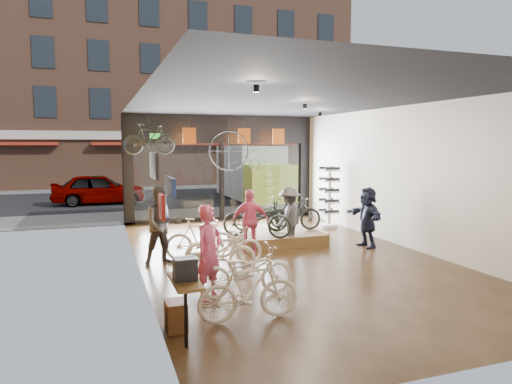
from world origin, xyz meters
name	(u,v)px	position (x,y,z in m)	size (l,w,h in m)	color
ground_plane	(285,257)	(0.00, 0.00, -0.02)	(7.00, 12.00, 0.04)	black
ceiling	(286,100)	(0.00, 0.00, 3.82)	(7.00, 12.00, 0.04)	black
wall_left	(136,184)	(-3.52, 0.00, 1.90)	(0.04, 12.00, 3.80)	#99621F
wall_right	(406,177)	(3.52, 0.00, 1.90)	(0.04, 12.00, 3.80)	beige
wall_back	(482,218)	(0.00, -6.02, 1.90)	(7.00, 0.04, 3.80)	beige
storefront	(222,168)	(0.00, 6.00, 1.90)	(7.00, 0.26, 3.80)	black
exit_sign	(155,136)	(-2.40, 5.88, 3.05)	(0.35, 0.06, 0.18)	#198C26
street_road	(180,194)	(0.00, 15.00, -0.01)	(30.00, 18.00, 0.02)	black
sidewalk_near	(214,213)	(0.00, 7.20, 0.06)	(30.00, 2.40, 0.12)	slate
sidewalk_far	(169,187)	(0.00, 19.00, 0.06)	(30.00, 2.00, 0.12)	slate
opposite_building	(162,81)	(0.00, 21.50, 7.00)	(26.00, 5.00, 14.00)	brown
street_car	(99,189)	(-4.26, 12.00, 0.71)	(1.67, 4.15, 1.41)	gray
box_truck	(256,173)	(3.07, 11.00, 1.34)	(2.26, 6.79, 2.68)	silver
floor_bike_1	(249,290)	(-2.14, -3.61, 0.49)	(0.47, 1.65, 0.99)	beige
floor_bike_2	(246,271)	(-1.81, -2.47, 0.47)	(0.62, 1.78, 0.93)	beige
floor_bike_3	(219,256)	(-2.04, -1.42, 0.52)	(0.49, 1.72, 1.03)	beige
floor_bike_4	(224,247)	(-1.68, -0.44, 0.47)	(0.63, 1.80, 0.94)	beige
floor_bike_5	(201,239)	(-2.02, 0.42, 0.51)	(0.48, 1.69, 1.02)	beige
display_platform	(276,237)	(0.40, 1.58, 0.15)	(2.40, 1.80, 0.30)	brown
display_bike_left	(257,219)	(-0.36, 1.07, 0.80)	(0.66, 1.88, 0.99)	black
display_bike_mid	(294,214)	(0.95, 1.59, 0.79)	(0.46, 1.64, 0.98)	black
display_bike_right	(261,214)	(0.14, 2.12, 0.75)	(0.60, 1.72, 0.91)	black
customer_0	(209,252)	(-2.47, -2.37, 0.85)	(0.62, 0.41, 1.70)	#CC4C72
customer_1	(163,225)	(-2.94, 0.29, 0.91)	(0.89, 0.69, 1.83)	#3F3F44
customer_2	(250,221)	(-0.67, 0.70, 0.81)	(0.95, 0.40, 1.63)	#CC4C72
customer_3	(289,217)	(0.56, 1.03, 0.81)	(1.05, 0.60, 1.63)	#3F3F44
customer_5	(367,217)	(2.51, 0.26, 0.82)	(1.51, 0.48, 1.63)	#161C33
sunglasses_rack	(329,197)	(2.95, 3.24, 1.02)	(0.60, 0.50, 2.05)	white
wall_merch	(167,244)	(-3.38, -3.50, 1.30)	(0.40, 2.40, 2.60)	navy
penny_farthing	(237,152)	(0.20, 4.71, 2.50)	(1.72, 0.06, 1.38)	black
hung_bike	(149,139)	(-2.78, 4.20, 2.93)	(0.45, 1.58, 0.95)	black
jersey_left	(189,136)	(-1.33, 5.20, 3.05)	(0.45, 0.03, 0.55)	#CC5919
jersey_mid	(244,136)	(0.62, 5.20, 3.05)	(0.45, 0.03, 0.55)	#CC5919
jersey_right	(278,136)	(1.92, 5.20, 3.05)	(0.45, 0.03, 0.55)	#CC5919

